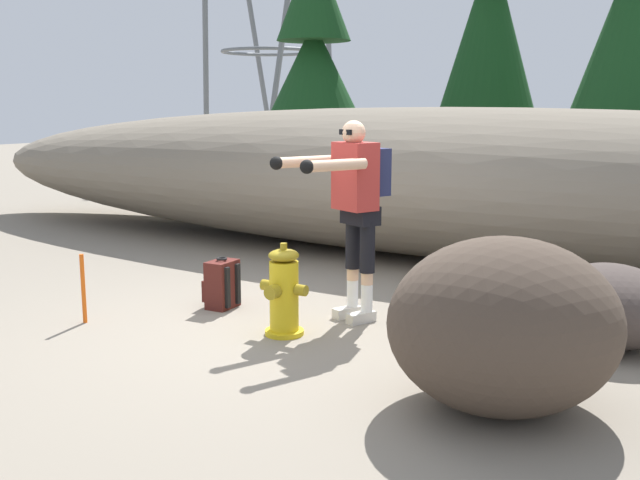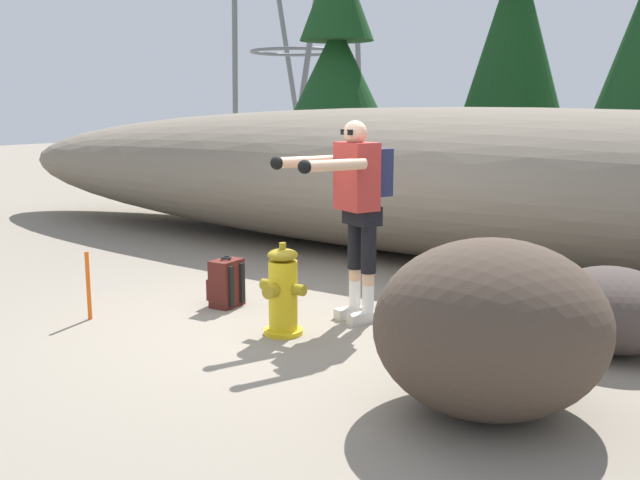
% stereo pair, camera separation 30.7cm
% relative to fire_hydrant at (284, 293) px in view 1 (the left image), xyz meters
% --- Properties ---
extents(ground_plane, '(56.00, 56.00, 0.04)m').
position_rel_fire_hydrant_xyz_m(ground_plane, '(-0.08, 0.15, -0.37)').
color(ground_plane, gray).
extents(dirt_embankment, '(15.87, 3.20, 1.82)m').
position_rel_fire_hydrant_xyz_m(dirt_embankment, '(-0.08, 3.79, 0.56)').
color(dirt_embankment, '#756B5B').
rests_on(dirt_embankment, ground_plane).
extents(fire_hydrant, '(0.42, 0.37, 0.76)m').
position_rel_fire_hydrant_xyz_m(fire_hydrant, '(0.00, 0.00, 0.00)').
color(fire_hydrant, gold).
rests_on(fire_hydrant, ground_plane).
extents(utility_worker, '(0.76, 1.04, 1.72)m').
position_rel_fire_hydrant_xyz_m(utility_worker, '(0.30, 0.66, 0.74)').
color(utility_worker, beige).
rests_on(utility_worker, ground_plane).
extents(spare_backpack, '(0.30, 0.31, 0.47)m').
position_rel_fire_hydrant_xyz_m(spare_backpack, '(-0.94, 0.40, -0.13)').
color(spare_backpack, '#511E19').
rests_on(spare_backpack, ground_plane).
extents(boulder_large, '(1.43, 1.44, 0.64)m').
position_rel_fire_hydrant_xyz_m(boulder_large, '(2.31, 1.06, -0.03)').
color(boulder_large, '#453B37').
rests_on(boulder_large, ground_plane).
extents(boulder_mid, '(1.94, 1.94, 1.07)m').
position_rel_fire_hydrant_xyz_m(boulder_mid, '(1.95, -0.56, 0.19)').
color(boulder_mid, '#47392F').
rests_on(boulder_mid, ground_plane).
extents(pine_tree_far_left, '(2.17, 2.17, 4.87)m').
position_rel_fire_hydrant_xyz_m(pine_tree_far_left, '(-4.20, 7.50, 2.38)').
color(pine_tree_far_left, '#47331E').
rests_on(pine_tree_far_left, ground_plane).
extents(pine_tree_left, '(2.00, 2.00, 7.11)m').
position_rel_fire_hydrant_xyz_m(pine_tree_left, '(-1.37, 9.28, 3.44)').
color(pine_tree_left, '#47331E').
rests_on(pine_tree_left, ground_plane).
extents(survey_stake, '(0.04, 0.04, 0.60)m').
position_rel_fire_hydrant_xyz_m(survey_stake, '(-1.66, -0.59, -0.05)').
color(survey_stake, '#E55914').
rests_on(survey_stake, ground_plane).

